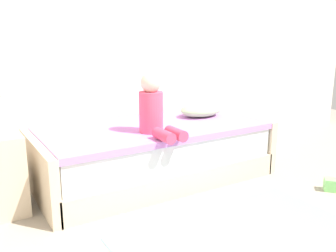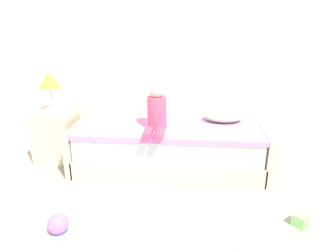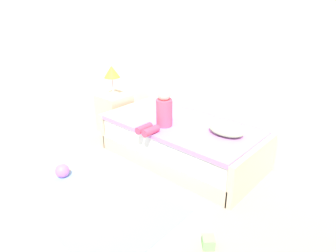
% 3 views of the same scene
% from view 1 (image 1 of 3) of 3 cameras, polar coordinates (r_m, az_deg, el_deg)
% --- Properties ---
extents(wall_rear, '(7.20, 0.10, 2.90)m').
position_cam_1_polar(wall_rear, '(3.64, -10.34, 16.26)').
color(wall_rear, silver).
rests_on(wall_rear, ground).
extents(bed, '(2.11, 1.00, 0.50)m').
position_cam_1_polar(bed, '(3.35, -2.24, -4.18)').
color(bed, beige).
rests_on(bed, ground).
extents(child_figure, '(0.20, 0.51, 0.50)m').
position_cam_1_polar(child_figure, '(2.98, -2.22, 2.68)').
color(child_figure, '#E04C6B').
rests_on(child_figure, bed).
extents(pillow, '(0.44, 0.30, 0.13)m').
position_cam_1_polar(pillow, '(3.67, 5.17, 2.50)').
color(pillow, '#99CC8C').
rests_on(pillow, bed).
extents(area_rug, '(1.60, 1.10, 0.01)m').
position_cam_1_polar(area_rug, '(2.48, 12.98, -17.46)').
color(area_rug, '#7AA8CC').
rests_on(area_rug, ground).
extents(toy_block, '(0.15, 0.15, 0.10)m').
position_cam_1_polar(toy_block, '(3.44, 24.08, -8.39)').
color(toy_block, '#7FD872').
rests_on(toy_block, ground).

